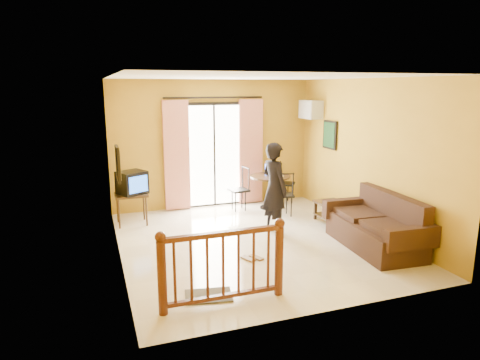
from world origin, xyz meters
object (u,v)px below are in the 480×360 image
object	(u,v)px
standing_person	(274,188)
sofa	(378,228)
television	(132,183)
dining_table	(270,183)
coffee_table	(335,211)

from	to	relation	value
standing_person	sofa	bearing A→B (deg)	-148.06
television	standing_person	size ratio (longest dim) A/B	0.38
dining_table	standing_person	bearing A→B (deg)	-110.59
sofa	standing_person	xyz separation A→B (m)	(-1.32, 1.30, 0.50)
sofa	standing_person	bearing A→B (deg)	139.34
dining_table	coffee_table	xyz separation A→B (m)	(0.75, -1.46, -0.31)
television	sofa	distance (m)	4.59
television	coffee_table	bearing A→B (deg)	-45.90
coffee_table	standing_person	xyz separation A→B (m)	(-1.31, -0.01, 0.57)
dining_table	standing_person	size ratio (longest dim) A/B	0.53
dining_table	sofa	xyz separation A→B (m)	(0.76, -2.77, -0.24)
coffee_table	sofa	world-z (taller)	sofa
coffee_table	standing_person	distance (m)	1.43
sofa	coffee_table	bearing A→B (deg)	94.29
television	dining_table	xyz separation A→B (m)	(2.96, 0.14, -0.25)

